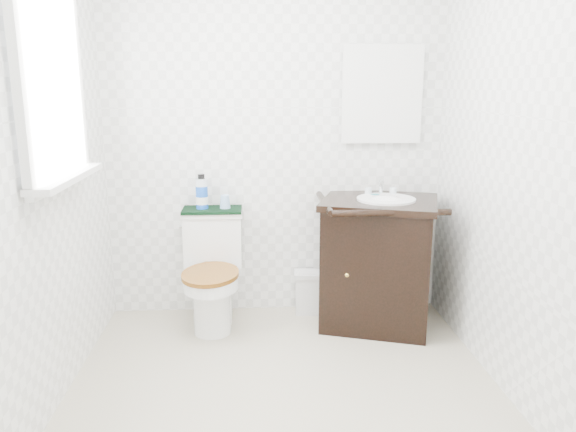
{
  "coord_description": "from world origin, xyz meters",
  "views": [
    {
      "loc": [
        -0.15,
        -2.46,
        1.51
      ],
      "look_at": [
        0.06,
        0.75,
        0.76
      ],
      "focal_mm": 35.0,
      "sensor_mm": 36.0,
      "label": 1
    }
  ],
  "objects": [
    {
      "name": "wall_left",
      "position": [
        -1.1,
        0.0,
        1.2
      ],
      "size": [
        0.0,
        2.4,
        2.4
      ],
      "primitive_type": "plane",
      "rotation": [
        1.57,
        0.0,
        1.57
      ],
      "color": "white",
      "rests_on": "ground"
    },
    {
      "name": "wall_front",
      "position": [
        0.0,
        -1.2,
        1.2
      ],
      "size": [
        2.4,
        0.0,
        2.4
      ],
      "primitive_type": "plane",
      "rotation": [
        -1.57,
        0.0,
        0.0
      ],
      "color": "white",
      "rests_on": "ground"
    },
    {
      "name": "cup",
      "position": [
        -0.33,
        1.1,
        0.78
      ],
      "size": [
        0.07,
        0.07,
        0.09
      ],
      "primitive_type": "cone",
      "color": "#8BB5E3",
      "rests_on": "towel"
    },
    {
      "name": "wall_back",
      "position": [
        0.0,
        1.2,
        1.2
      ],
      "size": [
        2.4,
        0.0,
        2.4
      ],
      "primitive_type": "plane",
      "rotation": [
        1.57,
        0.0,
        0.0
      ],
      "color": "white",
      "rests_on": "ground"
    },
    {
      "name": "wall_right",
      "position": [
        1.1,
        0.0,
        1.2
      ],
      "size": [
        0.0,
        2.4,
        2.4
      ],
      "primitive_type": "plane",
      "rotation": [
        1.57,
        0.0,
        -1.57
      ],
      "color": "white",
      "rests_on": "ground"
    },
    {
      "name": "mirror",
      "position": [
        0.69,
        1.18,
        1.45
      ],
      "size": [
        0.5,
        0.02,
        0.6
      ],
      "primitive_type": "cube",
      "color": "silver",
      "rests_on": "wall_back"
    },
    {
      "name": "soap_bar",
      "position": [
        0.63,
        0.99,
        0.83
      ],
      "size": [
        0.07,
        0.05,
        0.02
      ],
      "primitive_type": "ellipsoid",
      "color": "#16626B",
      "rests_on": "vanity"
    },
    {
      "name": "toilet",
      "position": [
        -0.41,
        0.97,
        0.32
      ],
      "size": [
        0.39,
        0.62,
        0.72
      ],
      "color": "white",
      "rests_on": "floor"
    },
    {
      "name": "window",
      "position": [
        -1.07,
        0.25,
        1.55
      ],
      "size": [
        0.02,
        0.7,
        0.9
      ],
      "primitive_type": "cube",
      "color": "white",
      "rests_on": "wall_left"
    },
    {
      "name": "vanity",
      "position": [
        0.64,
        0.9,
        0.43
      ],
      "size": [
        0.84,
        0.77,
        0.92
      ],
      "color": "black",
      "rests_on": "floor"
    },
    {
      "name": "trash_bin",
      "position": [
        0.22,
        1.1,
        0.15
      ],
      "size": [
        0.21,
        0.17,
        0.29
      ],
      "color": "silver",
      "rests_on": "floor"
    },
    {
      "name": "mouthwash_bottle",
      "position": [
        -0.47,
        1.1,
        0.84
      ],
      "size": [
        0.08,
        0.08,
        0.22
      ],
      "color": "blue",
      "rests_on": "towel"
    },
    {
      "name": "towel",
      "position": [
        -0.41,
        1.09,
        0.73
      ],
      "size": [
        0.38,
        0.22,
        0.02
      ],
      "primitive_type": "cube",
      "color": "black",
      "rests_on": "toilet"
    },
    {
      "name": "floor",
      "position": [
        0.0,
        0.0,
        0.0
      ],
      "size": [
        2.4,
        2.4,
        0.0
      ],
      "primitive_type": "plane",
      "color": "beige",
      "rests_on": "ground"
    }
  ]
}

